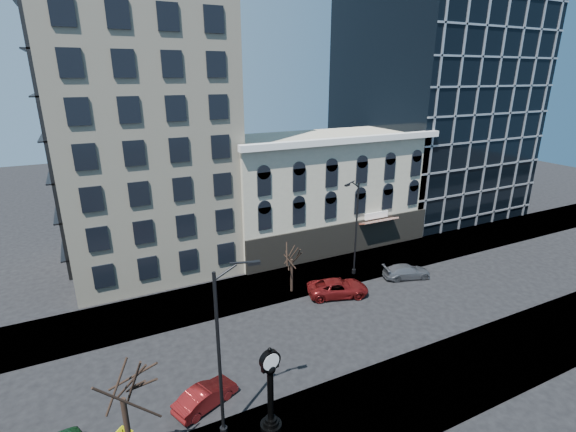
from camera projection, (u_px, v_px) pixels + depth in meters
ground at (288, 341)px, 30.10m from camera, size 160.00×160.00×0.00m
sidewalk_far at (248, 291)px, 36.87m from camera, size 160.00×6.00×0.12m
sidewalk_near at (351, 417)px, 23.29m from camera, size 160.00×6.00×0.12m
cream_tower at (133, 62)px, 37.35m from camera, size 15.90×15.40×42.50m
victorian_row at (321, 190)px, 46.70m from camera, size 22.60×11.19×12.50m
glass_office at (430, 107)px, 56.79m from camera, size 20.00×20.15×28.00m
street_clock at (270, 393)px, 21.75m from camera, size 1.17×1.17×5.14m
street_lamp_near at (231, 306)px, 19.92m from camera, size 2.60×0.61×10.07m
street_lamp_far at (354, 204)px, 37.25m from camera, size 2.31×1.20×9.48m
bare_tree_near at (119, 376)px, 16.80m from camera, size 5.07×5.07×8.70m
bare_tree_far at (292, 252)px, 35.61m from camera, size 2.85×2.85×4.90m
car_near_b at (206, 396)px, 24.00m from camera, size 4.11×2.75×1.28m
car_far_a at (338, 288)px, 36.04m from camera, size 5.75×3.89×1.46m
car_far_b at (407, 271)px, 39.24m from camera, size 4.80×2.99×1.30m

